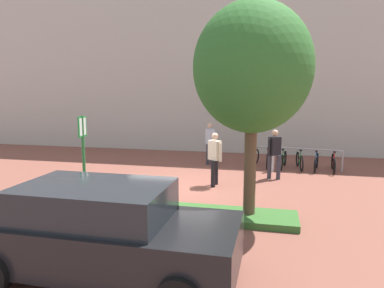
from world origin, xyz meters
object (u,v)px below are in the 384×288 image
at_px(tree_sidewalk, 252,68).
at_px(parking_sign_post, 83,148).
at_px(bollard_steel, 272,160).
at_px(bike_at_sign, 87,193).
at_px(person_shirt_blue, 215,156).
at_px(bike_rack_cluster, 291,160).
at_px(person_suited_dark, 274,151).
at_px(person_casual_tan, 210,141).
at_px(car_black_suv, 104,231).

distance_m(tree_sidewalk, parking_sign_post, 4.64).
bearing_deg(bollard_steel, parking_sign_post, -131.27).
xyz_separation_m(tree_sidewalk, bike_at_sign, (-4.26, 0.06, -3.18)).
relative_size(tree_sidewalk, person_shirt_blue, 2.92).
xyz_separation_m(parking_sign_post, person_shirt_blue, (2.93, 2.92, -0.60)).
height_order(parking_sign_post, bike_at_sign, parking_sign_post).
distance_m(bike_at_sign, bike_rack_cluster, 8.15).
bearing_deg(bike_at_sign, person_suited_dark, 40.19).
height_order(tree_sidewalk, bike_rack_cluster, tree_sidewalk).
height_order(person_casual_tan, person_suited_dark, same).
height_order(person_shirt_blue, car_black_suv, person_shirt_blue).
bearing_deg(person_shirt_blue, parking_sign_post, -135.07).
distance_m(bike_rack_cluster, car_black_suv, 9.79).
relative_size(parking_sign_post, person_suited_dark, 1.41).
bearing_deg(person_shirt_blue, tree_sidewalk, -65.71).
relative_size(person_shirt_blue, car_black_suv, 0.40).
xyz_separation_m(parking_sign_post, car_black_suv, (2.04, -3.02, -0.83)).
height_order(tree_sidewalk, car_black_suv, tree_sidewalk).
bearing_deg(bike_rack_cluster, bike_at_sign, -132.71).
bearing_deg(car_black_suv, bike_at_sign, 123.39).
height_order(bike_rack_cluster, person_casual_tan, person_casual_tan).
relative_size(bike_rack_cluster, car_black_suv, 0.86).
height_order(bike_at_sign, person_casual_tan, person_casual_tan).
height_order(tree_sidewalk, person_suited_dark, tree_sidewalk).
distance_m(tree_sidewalk, person_casual_tan, 6.98).
bearing_deg(person_suited_dark, bollard_steel, 93.07).
bearing_deg(tree_sidewalk, person_suited_dark, 81.97).
distance_m(parking_sign_post, car_black_suv, 3.74).
bearing_deg(person_casual_tan, parking_sign_post, -109.31).
distance_m(tree_sidewalk, bike_at_sign, 5.32).
bearing_deg(bike_at_sign, bollard_steel, 47.61).
bearing_deg(tree_sidewalk, bollard_steel, 84.35).
xyz_separation_m(bike_rack_cluster, car_black_suv, (-3.43, -9.16, 0.41)).
bearing_deg(bike_at_sign, bike_rack_cluster, 47.29).
distance_m(bollard_steel, person_suited_dark, 1.27).
height_order(bollard_steel, person_shirt_blue, person_shirt_blue).
bearing_deg(person_casual_tan, bollard_steel, -19.15).
height_order(bike_rack_cluster, person_suited_dark, person_suited_dark).
relative_size(bollard_steel, car_black_suv, 0.21).
bearing_deg(person_shirt_blue, bollard_steel, 53.87).
distance_m(person_casual_tan, person_suited_dark, 3.30).
distance_m(person_shirt_blue, car_black_suv, 6.02).
xyz_separation_m(person_shirt_blue, person_suited_dark, (1.87, 1.32, 0.00)).
bearing_deg(car_black_suv, bollard_steel, 72.26).
height_order(person_casual_tan, car_black_suv, person_casual_tan).
height_order(bike_at_sign, bollard_steel, bollard_steel).
height_order(tree_sidewalk, parking_sign_post, tree_sidewalk).
relative_size(tree_sidewalk, person_casual_tan, 2.92).
bearing_deg(person_shirt_blue, bike_at_sign, -137.09).
relative_size(bike_at_sign, car_black_suv, 0.39).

